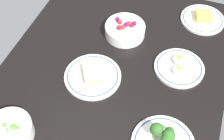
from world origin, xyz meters
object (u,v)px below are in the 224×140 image
object	(u,v)px
bowl_berries	(125,30)
plate_cheese	(203,19)
bowl_peas	(10,130)
plate_sandwich	(93,76)
plate_eggs	(179,67)

from	to	relation	value
bowl_berries	plate_cheese	distance (cm)	36.42
bowl_berries	plate_cheese	world-z (taller)	bowl_berries
bowl_peas	plate_cheese	bearing A→B (deg)	147.06
plate_sandwich	plate_eggs	size ratio (longest dim) A/B	1.12
bowl_peas	plate_cheese	world-z (taller)	bowl_peas
plate_sandwich	bowl_berries	xyz separation A→B (cm)	(-26.45, 4.23, 1.74)
plate_eggs	plate_cheese	xyz separation A→B (cm)	(-31.26, 4.05, -0.09)
bowl_peas	plate_sandwich	world-z (taller)	bowl_peas
plate_eggs	bowl_berries	distance (cm)	28.39
bowl_peas	plate_cheese	distance (cm)	93.68
plate_eggs	plate_cheese	size ratio (longest dim) A/B	1.01
bowl_berries	plate_eggs	bearing A→B (deg)	67.26
plate_sandwich	plate_cheese	bearing A→B (deg)	143.64
bowl_peas	plate_cheese	size ratio (longest dim) A/B	0.79
bowl_peas	plate_eggs	distance (cm)	66.65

